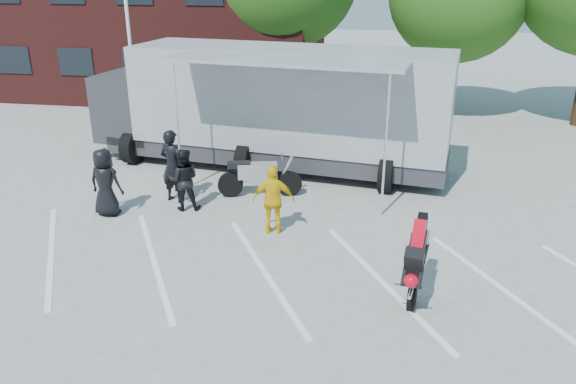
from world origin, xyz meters
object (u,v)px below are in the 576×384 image
(stunt_bike_rider, at_px, (415,292))
(spectator_leather_c, at_px, (184,180))
(parked_motorcycle, at_px, (260,196))
(spectator_leather_b, at_px, (173,166))
(spectator_hivis, at_px, (274,200))
(spectator_leather_a, at_px, (105,182))
(transporter_truck, at_px, (275,166))

(stunt_bike_rider, bearing_deg, spectator_leather_c, 160.87)
(parked_motorcycle, bearing_deg, spectator_leather_b, 95.41)
(stunt_bike_rider, relative_size, spectator_leather_c, 1.13)
(parked_motorcycle, relative_size, spectator_hivis, 1.40)
(spectator_leather_a, height_order, spectator_leather_c, spectator_leather_a)
(parked_motorcycle, height_order, spectator_hivis, spectator_hivis)
(spectator_leather_a, height_order, spectator_hivis, spectator_leather_a)
(spectator_leather_a, distance_m, spectator_leather_c, 1.92)
(stunt_bike_rider, height_order, spectator_hivis, spectator_hivis)
(spectator_leather_c, bearing_deg, parked_motorcycle, -158.12)
(transporter_truck, distance_m, spectator_leather_b, 3.98)
(spectator_leather_a, relative_size, spectator_hivis, 1.04)
(transporter_truck, relative_size, spectator_hivis, 6.92)
(stunt_bike_rider, relative_size, spectator_leather_a, 1.05)
(parked_motorcycle, height_order, spectator_leather_b, spectator_leather_b)
(stunt_bike_rider, bearing_deg, spectator_leather_b, 159.24)
(spectator_leather_b, relative_size, spectator_leather_c, 1.21)
(transporter_truck, distance_m, spectator_hivis, 4.86)
(spectator_hivis, bearing_deg, transporter_truck, -86.92)
(stunt_bike_rider, xyz_separation_m, spectator_leather_c, (-5.73, 3.07, 0.81))
(transporter_truck, xyz_separation_m, spectator_leather_c, (-1.62, -3.73, 0.81))
(spectator_leather_c, height_order, spectator_hivis, spectator_hivis)
(stunt_bike_rider, bearing_deg, parked_motorcycle, 142.32)
(transporter_truck, relative_size, spectator_leather_b, 5.87)
(spectator_leather_b, bearing_deg, spectator_leather_c, 151.00)
(spectator_leather_a, xyz_separation_m, spectator_leather_c, (1.80, 0.67, -0.06))
(parked_motorcycle, height_order, stunt_bike_rider, stunt_bike_rider)
(transporter_truck, bearing_deg, spectator_leather_a, -119.85)
(spectator_leather_a, bearing_deg, transporter_truck, -121.83)
(spectator_leather_c, bearing_deg, spectator_leather_a, 7.11)
(spectator_hivis, bearing_deg, stunt_bike_rider, 138.96)
(spectator_leather_a, relative_size, spectator_leather_b, 0.88)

